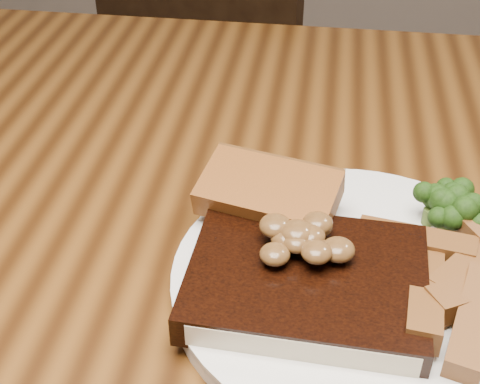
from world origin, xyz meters
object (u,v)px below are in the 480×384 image
at_px(steak, 306,282).
at_px(chair_far, 226,120).
at_px(plate, 357,284).
at_px(potato_wedges, 434,269).
at_px(dining_table, 232,300).
at_px(garlic_bread, 268,212).

bearing_deg(steak, chair_far, 105.89).
distance_m(plate, steak, 0.05).
bearing_deg(potato_wedges, plate, -174.11).
distance_m(dining_table, steak, 0.16).
bearing_deg(potato_wedges, garlic_bread, 158.83).
relative_size(chair_far, garlic_bread, 7.22).
distance_m(steak, garlic_bread, 0.09).
bearing_deg(chair_far, garlic_bread, 121.15).
bearing_deg(dining_table, potato_wedges, -19.67).
height_order(steak, garlic_bread, steak).
relative_size(chair_far, steak, 4.66).
bearing_deg(plate, potato_wedges, 5.89).
xyz_separation_m(chair_far, potato_wedges, (0.29, -0.76, 0.34)).
height_order(steak, potato_wedges, steak).
bearing_deg(garlic_bread, chair_far, 115.77).
xyz_separation_m(plate, potato_wedges, (0.06, 0.01, 0.02)).
distance_m(dining_table, chair_far, 0.75).
xyz_separation_m(dining_table, steak, (0.07, -0.09, 0.12)).
bearing_deg(plate, chair_far, 106.65).
relative_size(steak, garlic_bread, 1.55).
distance_m(chair_far, garlic_bread, 0.80).
height_order(chair_far, potato_wedges, chair_far).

